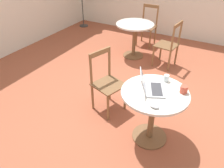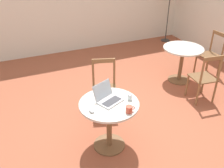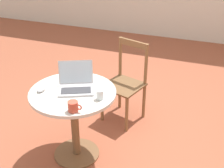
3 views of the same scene
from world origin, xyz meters
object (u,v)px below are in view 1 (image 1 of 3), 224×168
Objects in this scene: mug at (184,89)px; mouse at (154,106)px; cafe_table_near at (153,104)px; cafe_table_mid at (135,32)px; chair_mid_right at (147,26)px; chair_near_back at (107,83)px; laptop at (151,87)px; chair_mid_front at (168,45)px; drinking_glass at (166,78)px.

mouse is at bearing 154.96° from mug.
cafe_table_near is 2.40m from cafe_table_mid.
chair_mid_right is at bearing 22.31° from mouse.
chair_near_back is at bearing 84.50° from mug.
chair_mid_right is 3.38m from mouse.
chair_mid_right reaches higher than cafe_table_near.
laptop reaches higher than chair_mid_right.
laptop is at bearing 27.72° from mouse.
cafe_table_mid is at bearing 179.94° from chair_mid_right.
chair_near_back reaches higher than cafe_table_mid.
mouse reaches higher than cafe_table_near.
chair_mid_front is at bearing 20.72° from mug.
chair_mid_front is 7.61× the size of mug.
mouse is 0.55m from drinking_glass.
cafe_table_mid is at bearing 34.18° from drinking_glass.
mouse is at bearing -161.83° from cafe_table_near.
mouse is 0.46m from mug.
mug reaches higher than cafe_table_mid.
chair_mid_front is 9.24× the size of mouse.
mug is at bearing -67.73° from laptop.
chair_mid_right is at bearing 21.75° from laptop.
drinking_glass reaches higher than cafe_table_mid.
drinking_glass is (0.03, -0.83, 0.32)m from chair_near_back.
chair_near_back is (0.25, 0.80, -0.10)m from cafe_table_near.
laptop reaches higher than drinking_glass.
chair_near_back is 0.89m from drinking_glass.
chair_mid_front is (1.99, 0.42, -0.10)m from cafe_table_near.
laptop reaches higher than cafe_table_mid.
mug is at bearing -118.42° from drinking_glass.
cafe_table_near is 0.34m from mouse.
chair_mid_front is at bearing 14.84° from drinking_glass.
cafe_table_near is 0.36m from drinking_glass.
drinking_glass is (0.28, -0.04, 0.22)m from cafe_table_near.
chair_near_back is (-1.84, -0.39, -0.10)m from cafe_table_mid.
cafe_table_near is at bearing -168.23° from chair_mid_front.
mug is at bearing -142.81° from cafe_table_mid.
mug reaches higher than mouse.
cafe_table_near is at bearing 172.26° from drinking_glass.
cafe_table_near is at bearing -107.59° from chair_near_back.
chair_mid_right reaches higher than mouse.
chair_mid_right is at bearing -0.06° from cafe_table_mid.
cafe_table_near is 1.95× the size of laptop.
chair_near_back and chair_mid_right have the same top height.
chair_mid_right is at bearing 28.63° from mug.
chair_mid_front is (1.74, -0.38, 0.00)m from chair_near_back.
cafe_table_mid is (2.09, 1.19, 0.00)m from cafe_table_near.
mouse is 1.15× the size of drinking_glass.
laptop is at bearing 160.56° from drinking_glass.
chair_mid_front is (-0.10, -0.77, -0.10)m from cafe_table_mid.
chair_near_back is at bearing -171.39° from chair_mid_right.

